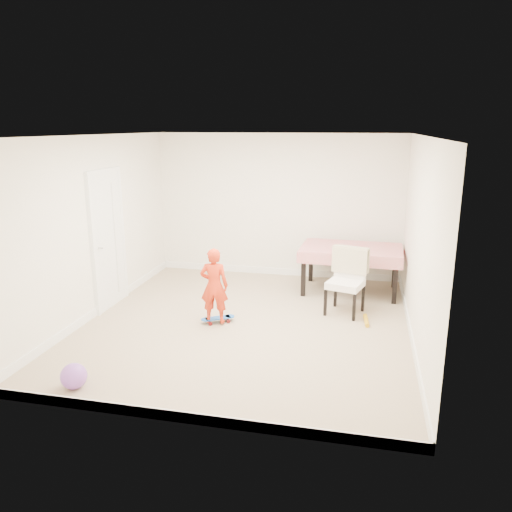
% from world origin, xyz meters
% --- Properties ---
extents(ground, '(5.00, 5.00, 0.00)m').
position_xyz_m(ground, '(0.00, 0.00, 0.00)').
color(ground, tan).
rests_on(ground, ground).
extents(ceiling, '(4.50, 5.00, 0.04)m').
position_xyz_m(ceiling, '(0.00, 0.00, 2.58)').
color(ceiling, white).
rests_on(ceiling, wall_back).
extents(wall_back, '(4.50, 0.04, 2.60)m').
position_xyz_m(wall_back, '(0.00, 2.48, 1.30)').
color(wall_back, white).
rests_on(wall_back, ground).
extents(wall_front, '(4.50, 0.04, 2.60)m').
position_xyz_m(wall_front, '(0.00, -2.48, 1.30)').
color(wall_front, white).
rests_on(wall_front, ground).
extents(wall_left, '(0.04, 5.00, 2.60)m').
position_xyz_m(wall_left, '(-2.23, 0.00, 1.30)').
color(wall_left, white).
rests_on(wall_left, ground).
extents(wall_right, '(0.04, 5.00, 2.60)m').
position_xyz_m(wall_right, '(2.23, 0.00, 1.30)').
color(wall_right, white).
rests_on(wall_right, ground).
extents(door, '(0.11, 0.94, 2.11)m').
position_xyz_m(door, '(-2.22, 0.30, 1.02)').
color(door, white).
rests_on(door, ground).
extents(baseboard_back, '(4.50, 0.02, 0.12)m').
position_xyz_m(baseboard_back, '(0.00, 2.49, 0.06)').
color(baseboard_back, white).
rests_on(baseboard_back, ground).
extents(baseboard_front, '(4.50, 0.02, 0.12)m').
position_xyz_m(baseboard_front, '(0.00, -2.49, 0.06)').
color(baseboard_front, white).
rests_on(baseboard_front, ground).
extents(baseboard_left, '(0.02, 5.00, 0.12)m').
position_xyz_m(baseboard_left, '(-2.24, 0.00, 0.06)').
color(baseboard_left, white).
rests_on(baseboard_left, ground).
extents(baseboard_right, '(0.02, 5.00, 0.12)m').
position_xyz_m(baseboard_right, '(2.24, 0.00, 0.06)').
color(baseboard_right, white).
rests_on(baseboard_right, ground).
extents(dining_table, '(1.68, 1.10, 0.77)m').
position_xyz_m(dining_table, '(1.38, 1.77, 0.39)').
color(dining_table, red).
rests_on(dining_table, ground).
extents(dining_chair, '(0.69, 0.74, 0.98)m').
position_xyz_m(dining_chair, '(1.34, 0.72, 0.49)').
color(dining_chair, silver).
rests_on(dining_chair, ground).
extents(skateboard, '(0.51, 0.41, 0.07)m').
position_xyz_m(skateboard, '(-0.41, -0.03, 0.04)').
color(skateboard, blue).
rests_on(skateboard, ground).
extents(child, '(0.42, 0.30, 1.07)m').
position_xyz_m(child, '(-0.43, -0.11, 0.54)').
color(child, red).
rests_on(child, ground).
extents(balloon, '(0.28, 0.28, 0.28)m').
position_xyz_m(balloon, '(-1.38, -2.13, 0.14)').
color(balloon, '#9453C9').
rests_on(balloon, ground).
extents(foam_toy, '(0.09, 0.40, 0.06)m').
position_xyz_m(foam_toy, '(1.66, 0.42, 0.03)').
color(foam_toy, gold).
rests_on(foam_toy, ground).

